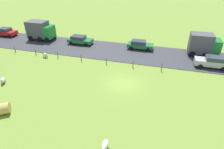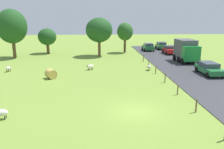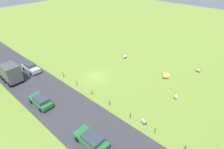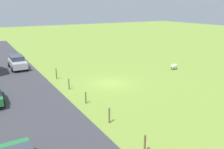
% 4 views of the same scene
% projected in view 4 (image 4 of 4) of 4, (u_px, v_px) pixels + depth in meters
% --- Properties ---
extents(ground_plane, '(160.00, 160.00, 0.00)m').
position_uv_depth(ground_plane, '(111.00, 83.00, 25.15)').
color(ground_plane, olive).
extents(road_strip, '(8.00, 80.00, 0.06)m').
position_uv_depth(road_strip, '(16.00, 100.00, 20.47)').
color(road_strip, '#38383D').
rests_on(road_strip, ground_plane).
extents(sheep_1, '(1.15, 0.57, 0.76)m').
position_uv_depth(sheep_1, '(174.00, 66.00, 30.39)').
color(sheep_1, silver).
rests_on(sheep_1, ground_plane).
extents(fence_post_0, '(0.12, 0.12, 1.22)m').
position_uv_depth(fence_post_0, '(56.00, 74.00, 26.46)').
color(fence_post_0, brown).
rests_on(fence_post_0, ground_plane).
extents(fence_post_1, '(0.12, 0.12, 1.09)m').
position_uv_depth(fence_post_1, '(69.00, 84.00, 23.14)').
color(fence_post_1, brown).
rests_on(fence_post_1, ground_plane).
extents(fence_post_2, '(0.12, 0.12, 1.01)m').
position_uv_depth(fence_post_2, '(86.00, 98.00, 19.82)').
color(fence_post_2, brown).
rests_on(fence_post_2, ground_plane).
extents(fence_post_3, '(0.12, 0.12, 1.13)m').
position_uv_depth(fence_post_3, '(109.00, 116.00, 16.47)').
color(fence_post_3, brown).
rests_on(fence_post_3, ground_plane).
extents(fence_post_4, '(0.12, 0.12, 1.09)m').
position_uv_depth(fence_post_4, '(145.00, 144.00, 13.14)').
color(fence_post_4, brown).
rests_on(fence_post_4, ground_plane).
extents(car_4, '(2.00, 4.58, 1.67)m').
position_uv_depth(car_4, '(17.00, 62.00, 30.62)').
color(car_4, '#B7B7BC').
rests_on(car_4, road_strip).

